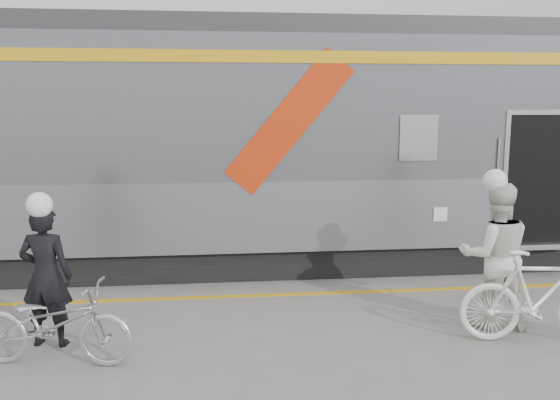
{
  "coord_description": "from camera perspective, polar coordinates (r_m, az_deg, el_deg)",
  "views": [
    {
      "loc": [
        -1.59,
        -6.13,
        2.76
      ],
      "look_at": [
        -0.74,
        1.6,
        1.5
      ],
      "focal_mm": 38.0,
      "sensor_mm": 36.0,
      "label": 1
    }
  ],
  "objects": [
    {
      "name": "woman",
      "position": [
        7.82,
        19.98,
        -5.05
      ],
      "size": [
        0.99,
        0.83,
        1.82
      ],
      "primitive_type": "imported",
      "rotation": [
        0.0,
        0.0,
        2.98
      ],
      "color": "silver",
      "rests_on": "ground"
    },
    {
      "name": "bicycle_left",
      "position": [
        6.87,
        -20.99,
        -11.07
      ],
      "size": [
        1.8,
        0.88,
        0.91
      ],
      "primitive_type": "imported",
      "rotation": [
        0.0,
        0.0,
        1.4
      ],
      "color": "#B3B7BB",
      "rests_on": "ground"
    },
    {
      "name": "helmet_man",
      "position": [
        7.12,
        -22.06,
        0.69
      ],
      "size": [
        0.29,
        0.29,
        0.29
      ],
      "primitive_type": "sphere",
      "color": "white",
      "rests_on": "man"
    },
    {
      "name": "helmet_woman",
      "position": [
        7.64,
        20.41,
        2.67
      ],
      "size": [
        0.29,
        0.29,
        0.29
      ],
      "primitive_type": "sphere",
      "color": "white",
      "rests_on": "woman"
    },
    {
      "name": "train",
      "position": [
        10.76,
        9.51,
        5.31
      ],
      "size": [
        24.0,
        3.17,
        4.1
      ],
      "color": "black",
      "rests_on": "ground"
    },
    {
      "name": "man",
      "position": [
        7.31,
        -21.6,
        -6.82
      ],
      "size": [
        0.66,
        0.49,
        1.65
      ],
      "primitive_type": "imported",
      "rotation": [
        0.0,
        0.0,
        2.97
      ],
      "color": "black",
      "rests_on": "ground"
    },
    {
      "name": "safety_strip",
      "position": [
        8.87,
        4.4,
        -8.92
      ],
      "size": [
        24.0,
        0.12,
        0.01
      ],
      "primitive_type": "cube",
      "color": "gold",
      "rests_on": "ground"
    },
    {
      "name": "ground",
      "position": [
        6.91,
        7.8,
        -14.43
      ],
      "size": [
        90.0,
        90.0,
        0.0
      ],
      "primitive_type": "plane",
      "color": "slate",
      "rests_on": "ground"
    },
    {
      "name": "bicycle_right",
      "position": [
        7.59,
        23.73,
        -8.53
      ],
      "size": [
        1.9,
        0.81,
        1.1
      ],
      "primitive_type": "imported",
      "rotation": [
        0.0,
        0.0,
        1.41
      ],
      "color": "silver",
      "rests_on": "ground"
    }
  ]
}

